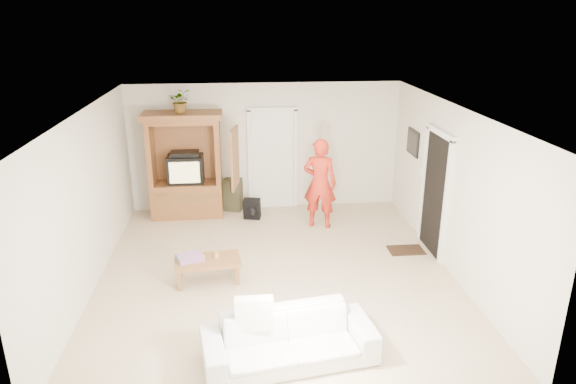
% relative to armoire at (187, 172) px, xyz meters
% --- Properties ---
extents(floor, '(6.00, 6.00, 0.00)m').
position_rel_armoire_xyz_m(floor, '(1.58, -2.66, -0.91)').
color(floor, tan).
rests_on(floor, ground).
extents(ceiling, '(6.00, 6.00, 0.00)m').
position_rel_armoire_xyz_m(ceiling, '(1.58, -2.66, 1.69)').
color(ceiling, white).
rests_on(ceiling, floor).
extents(wall_back, '(5.50, 0.00, 5.50)m').
position_rel_armoire_xyz_m(wall_back, '(1.58, 0.34, 0.39)').
color(wall_back, silver).
rests_on(wall_back, floor).
extents(wall_front, '(5.50, 0.00, 5.50)m').
position_rel_armoire_xyz_m(wall_front, '(1.58, -5.66, 0.39)').
color(wall_front, silver).
rests_on(wall_front, floor).
extents(wall_left, '(0.00, 6.00, 6.00)m').
position_rel_armoire_xyz_m(wall_left, '(-1.17, -2.66, 0.39)').
color(wall_left, silver).
rests_on(wall_left, floor).
extents(wall_right, '(0.00, 6.00, 6.00)m').
position_rel_armoire_xyz_m(wall_right, '(4.33, -2.66, 0.39)').
color(wall_right, silver).
rests_on(wall_right, floor).
extents(armoire, '(1.82, 1.14, 2.10)m').
position_rel_armoire_xyz_m(armoire, '(0.00, 0.00, 0.00)').
color(armoire, brown).
rests_on(armoire, floor).
extents(door_back, '(0.85, 0.05, 2.04)m').
position_rel_armoire_xyz_m(door_back, '(1.73, 0.31, 0.11)').
color(door_back, white).
rests_on(door_back, floor).
extents(doorway_right, '(0.05, 0.90, 2.04)m').
position_rel_armoire_xyz_m(doorway_right, '(4.30, -2.06, 0.11)').
color(doorway_right, black).
rests_on(doorway_right, floor).
extents(framed_picture, '(0.03, 0.60, 0.48)m').
position_rel_armoire_xyz_m(framed_picture, '(4.31, -0.76, 0.69)').
color(framed_picture, black).
rests_on(framed_picture, wall_right).
extents(doormat, '(0.60, 0.40, 0.02)m').
position_rel_armoire_xyz_m(doormat, '(3.88, -2.06, -0.90)').
color(doormat, '#382316').
rests_on(doormat, floor).
extents(plant, '(0.46, 0.41, 0.46)m').
position_rel_armoire_xyz_m(plant, '(-0.02, -0.03, 1.42)').
color(plant, '#4C7238').
rests_on(plant, armoire).
extents(man, '(0.73, 0.59, 1.74)m').
position_rel_armoire_xyz_m(man, '(2.54, -0.83, -0.04)').
color(man, red).
rests_on(man, floor).
extents(sofa, '(2.11, 1.09, 0.59)m').
position_rel_armoire_xyz_m(sofa, '(1.57, -4.82, -0.61)').
color(sofa, silver).
rests_on(sofa, floor).
extents(coffee_table, '(1.04, 0.65, 0.37)m').
position_rel_armoire_xyz_m(coffee_table, '(0.52, -2.80, -0.59)').
color(coffee_table, brown).
rests_on(coffee_table, floor).
extents(towel, '(0.45, 0.39, 0.08)m').
position_rel_armoire_xyz_m(towel, '(0.26, -2.80, -0.50)').
color(towel, '#EE4F79').
rests_on(towel, coffee_table).
extents(candle, '(0.08, 0.08, 0.10)m').
position_rel_armoire_xyz_m(candle, '(0.65, -2.75, -0.49)').
color(candle, tan).
rests_on(candle, coffee_table).
extents(backpack_black, '(0.36, 0.26, 0.41)m').
position_rel_armoire_xyz_m(backpack_black, '(1.26, -0.34, -0.71)').
color(backpack_black, black).
rests_on(backpack_black, floor).
extents(backpack_olive, '(0.41, 0.35, 0.67)m').
position_rel_armoire_xyz_m(backpack_olive, '(0.89, 0.19, -0.57)').
color(backpack_olive, '#47442B').
rests_on(backpack_olive, floor).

